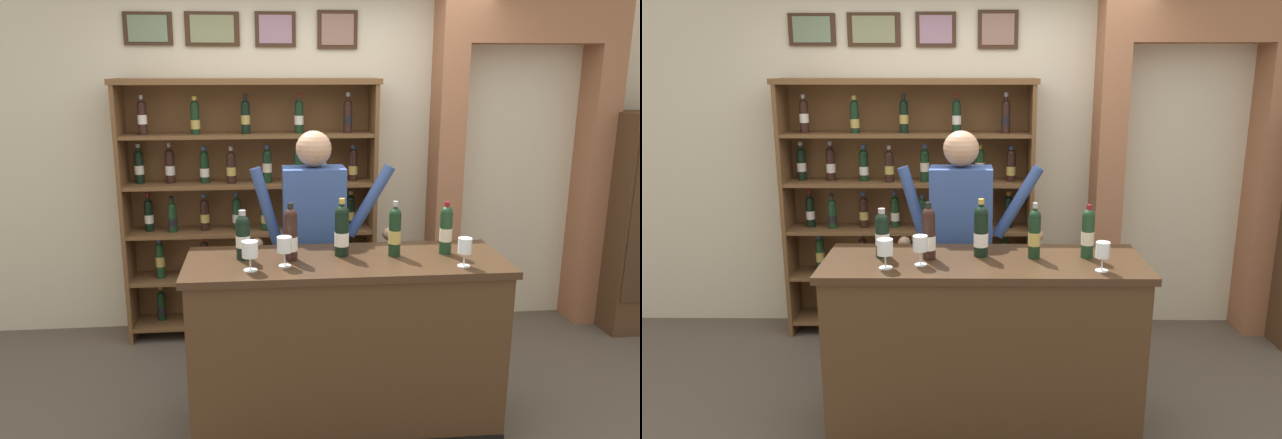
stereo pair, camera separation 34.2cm
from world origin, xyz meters
The scene contains 14 objects.
ground_plane centered at (0.00, 0.00, -0.01)m, with size 14.00×14.00×0.02m, color brown.
back_wall centered at (0.00, 1.62, 1.54)m, with size 12.00×0.19×3.08m.
wine_shelf centered at (-0.49, 1.39, 1.03)m, with size 1.90×0.34×1.94m.
archway_doorway centered at (1.59, 1.48, 1.46)m, with size 1.39×0.45×2.57m.
tasting_counter centered at (0.04, 0.00, 0.51)m, with size 1.73×0.60×1.01m.
shopkeeper centered at (-0.08, 0.54, 1.02)m, with size 0.91×0.22×1.65m.
tasting_bottle_super_tuscan centered at (-0.51, 0.05, 1.14)m, with size 0.08×0.08×0.27m.
tasting_bottle_grappa centered at (-0.25, 0.01, 1.16)m, with size 0.07×0.07×0.31m.
tasting_bottle_riserva centered at (0.03, 0.07, 1.16)m, with size 0.08×0.08×0.32m.
tasting_bottle_brunello centered at (0.31, 0.03, 1.15)m, with size 0.07×0.07×0.31m.
tasting_bottle_vin_santo centered at (0.60, 0.05, 1.15)m, with size 0.07×0.07×0.29m.
wine_glass_spare centered at (-0.47, -0.15, 1.12)m, with size 0.08×0.08×0.15m.
wine_glass_right centered at (-0.29, -0.09, 1.12)m, with size 0.08×0.08×0.16m.
wine_glass_center centered at (0.64, -0.18, 1.12)m, with size 0.07×0.07×0.15m.
Camera 2 is at (-0.04, -3.10, 2.01)m, focal length 33.96 mm.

